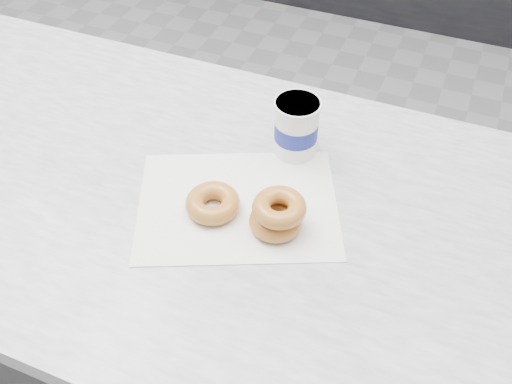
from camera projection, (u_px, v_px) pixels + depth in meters
ground at (233, 240)px, 2.09m from camera, size 5.00×5.00×0.00m
counter at (127, 297)px, 1.38m from camera, size 3.06×0.76×0.90m
wax_paper at (238, 204)px, 0.98m from camera, size 0.42×0.38×0.00m
donut_single at (213, 203)px, 0.96m from camera, size 0.12×0.12×0.03m
donut_stack at (277, 214)px, 0.92m from camera, size 0.11×0.11×0.06m
coffee_cup at (296, 127)px, 1.04m from camera, size 0.10×0.10×0.11m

